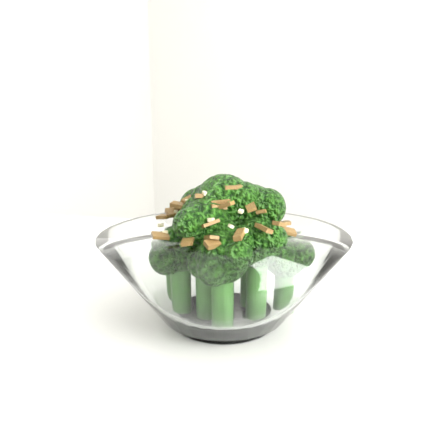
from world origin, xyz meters
The scene contains 2 objects.
table centered at (-0.08, -0.05, 0.68)m, with size 1.43×1.23×0.75m.
broccoli_dish centered at (0.10, 0.01, 0.81)m, with size 0.24×0.24×0.15m.
Camera 1 is at (0.39, -0.36, 0.96)m, focal length 40.00 mm.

